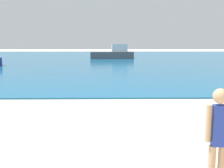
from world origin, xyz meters
TOP-DOWN VIEW (x-y plane):
  - water at (0.00, 43.89)m, footprint 160.00×60.00m
  - person_standing at (1.96, 7.21)m, footprint 0.36×0.21m
  - boat_far at (1.26, 40.60)m, footprint 5.91×2.21m

SIDE VIEW (x-z plane):
  - water at x=0.00m, z-range 0.00..0.06m
  - boat_far at x=1.26m, z-range -0.24..1.73m
  - person_standing at x=1.96m, z-range 0.11..1.65m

